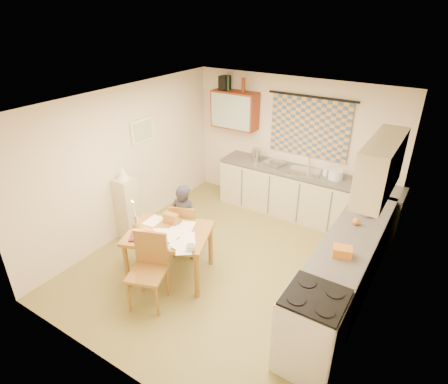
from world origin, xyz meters
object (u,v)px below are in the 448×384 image
Objects in this scene: dining_table at (170,253)px; chair_far at (187,237)px; shelf_stand at (127,208)px; stove at (311,331)px; counter_back at (304,196)px; person at (185,221)px; counter_right at (347,267)px.

chair_far is at bearing 84.25° from dining_table.
shelf_stand reaches higher than dining_table.
chair_far is at bearing 158.43° from stove.
person is (-1.13, -2.12, 0.17)m from counter_back.
counter_back is 3.27m from stove.
counter_right is 1.35m from stove.
dining_table is (-2.27, -0.96, -0.07)m from counter_right.
stove is 2.31m from dining_table.
counter_back and counter_right have the same top height.
dining_table is (-2.27, 0.39, -0.11)m from stove.
chair_far is (-0.14, 0.57, -0.10)m from dining_table.
chair_far is (-2.41, -0.40, -0.17)m from counter_right.
chair_far is 0.74× the size of person.
counter_right is 3.23× the size of chair_far.
counter_right is 3.58m from shelf_stand.
chair_far is 0.34m from person.
chair_far is at bearing -170.67° from counter_right.
stove is 0.91× the size of shelf_stand.
person reaches higher than stove.
dining_table is at bearing 93.90° from person.
counter_back is 2.42× the size of dining_table.
stove is at bearing -90.00° from counter_right.
shelf_stand is at bearing -13.80° from chair_far.
person is 1.16m from shelf_stand.
counter_right is 2.16× the size of dining_table.
dining_table is 0.58m from person.
shelf_stand is at bearing 167.13° from stove.
person is (0.03, -0.06, 0.34)m from chair_far.
person reaches higher than shelf_stand.
counter_right is at bearing 90.00° from stove.
shelf_stand is at bearing -171.29° from counter_right.
counter_back is 2.09m from counter_right.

